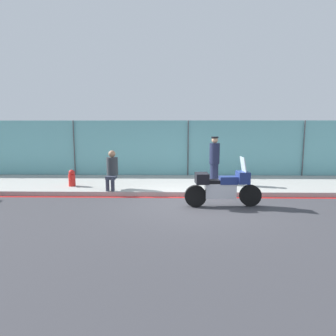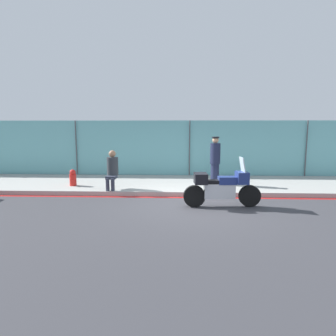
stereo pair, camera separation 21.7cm
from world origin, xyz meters
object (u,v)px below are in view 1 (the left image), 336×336
person_seated_on_curb (112,168)px  fire_hydrant (72,178)px  motorcycle (222,187)px  officer_standing (214,160)px

person_seated_on_curb → fire_hydrant: 1.69m
motorcycle → officer_standing: officer_standing is taller
officer_standing → fire_hydrant: 5.27m
officer_standing → fire_hydrant: bearing=-174.7°
motorcycle → officer_standing: (0.10, 2.58, 0.49)m
person_seated_on_curb → fire_hydrant: person_seated_on_curb is taller
fire_hydrant → officer_standing: bearing=5.3°
fire_hydrant → motorcycle: bearing=-22.3°
motorcycle → person_seated_on_curb: person_seated_on_curb is taller
motorcycle → fire_hydrant: motorcycle is taller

